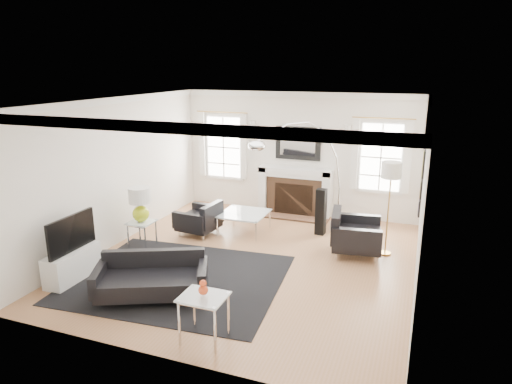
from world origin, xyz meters
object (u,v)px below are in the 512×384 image
at_px(gourd_lamp, 140,202).
at_px(arc_floor_lamp, 300,173).
at_px(sofa, 152,279).
at_px(armchair_right, 353,235).
at_px(armchair_left, 201,220).
at_px(coffee_table, 244,214).
at_px(fireplace, 295,192).

relative_size(gourd_lamp, arc_floor_lamp, 0.28).
height_order(sofa, arc_floor_lamp, arc_floor_lamp).
bearing_deg(sofa, armchair_right, 46.57).
distance_m(armchair_left, coffee_table, 0.90).
height_order(sofa, armchair_right, armchair_right).
height_order(fireplace, armchair_left, fireplace).
bearing_deg(fireplace, sofa, -101.48).
bearing_deg(sofa, gourd_lamp, 127.96).
height_order(armchair_left, armchair_right, armchair_right).
distance_m(fireplace, gourd_lamp, 3.66).
bearing_deg(arc_floor_lamp, sofa, -111.87).
bearing_deg(armchair_right, fireplace, 131.41).
height_order(armchair_right, arc_floor_lamp, arc_floor_lamp).
bearing_deg(gourd_lamp, fireplace, 52.84).
relative_size(fireplace, sofa, 0.95).
bearing_deg(sofa, fireplace, 78.52).
relative_size(armchair_left, arc_floor_lamp, 0.38).
bearing_deg(coffee_table, gourd_lamp, -136.87).
height_order(armchair_left, coffee_table, armchair_left).
bearing_deg(armchair_right, sofa, -133.43).
bearing_deg(sofa, arc_floor_lamp, 68.13).
bearing_deg(armchair_left, gourd_lamp, -127.04).
relative_size(sofa, armchair_left, 1.99).
bearing_deg(armchair_left, armchair_right, 1.25).
relative_size(fireplace, arc_floor_lamp, 0.71).
height_order(coffee_table, gourd_lamp, gourd_lamp).
xyz_separation_m(armchair_right, coffee_table, (-2.30, 0.37, 0.01)).
relative_size(fireplace, gourd_lamp, 2.54).
bearing_deg(armchair_right, gourd_lamp, -164.57).
bearing_deg(gourd_lamp, sofa, -52.04).
bearing_deg(armchair_right, armchair_left, -178.75).
xyz_separation_m(sofa, coffee_table, (0.25, 3.07, 0.09)).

